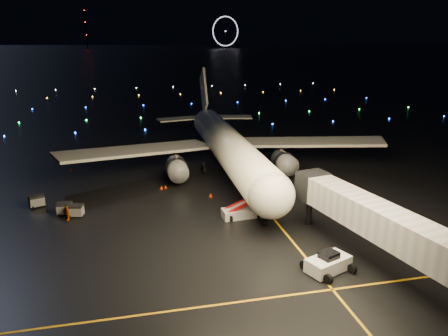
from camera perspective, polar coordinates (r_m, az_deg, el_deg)
The scene contains 17 objects.
ground at distance 341.41m, azimuth -12.24°, elevation 12.98°, with size 2000.00×2000.00×0.00m, color black.
lane_centre at distance 62.00m, azimuth 3.75°, elevation -3.34°, with size 0.25×80.00×0.02m, color #D3980F.
lane_cross at distance 37.46m, azimuth -11.38°, elevation -18.38°, with size 60.00×0.25×0.02m, color #D3980F.
airliner at distance 71.18m, azimuth 0.09°, elevation 5.69°, with size 53.42×50.74×15.13m, color silver, non-canonical shape.
pushback_tug at distance 43.23m, azimuth 13.47°, elevation -11.80°, with size 4.26×2.23×2.03m, color silver.
belt_loader at distance 53.53m, azimuth 2.41°, elevation -4.67°, with size 7.25×1.98×3.51m, color silver, non-canonical shape.
crew_c at distance 56.17m, azimuth -19.76°, elevation -5.58°, with size 1.07×0.44×1.82m, color orange.
safety_cone_0 at distance 60.59m, azimuth -1.74°, elevation -3.53°, with size 0.49×0.49×0.56m, color #FA3000.
safety_cone_1 at distance 64.26m, azimuth -8.17°, elevation -2.50°, with size 0.45×0.45×0.52m, color #FA3000.
safety_cone_2 at distance 64.47m, azimuth -7.65°, elevation -2.42°, with size 0.44×0.44×0.50m, color #FA3000.
safety_cone_3 at distance 76.77m, azimuth -19.39°, elevation -0.10°, with size 0.39×0.39×0.44m, color #FA3000.
ferris_wheel at distance 780.53m, azimuth 0.20°, elevation 17.29°, with size 50.00×4.00×52.00m, color black, non-canonical shape.
radio_mast at distance 782.72m, azimuth -17.58°, elevation 16.98°, with size 1.80×1.80×64.00m, color black.
taxiway_lights at distance 148.31m, azimuth -10.90°, elevation 8.40°, with size 164.00×92.00×0.36m, color black, non-canonical shape.
baggage_cart_0 at distance 58.11m, azimuth -20.08°, elevation -5.01°, with size 1.80×1.26×1.53m, color gray.
baggage_cart_1 at distance 57.07m, azimuth -18.80°, elevation -5.29°, with size 1.76×1.23×1.50m, color gray.
baggage_cart_2 at distance 62.02m, azimuth -23.28°, elevation -3.98°, with size 1.83×1.28×1.55m, color gray.
Camera 1 is at (-4.75, -40.70, 21.47)m, focal length 35.00 mm.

